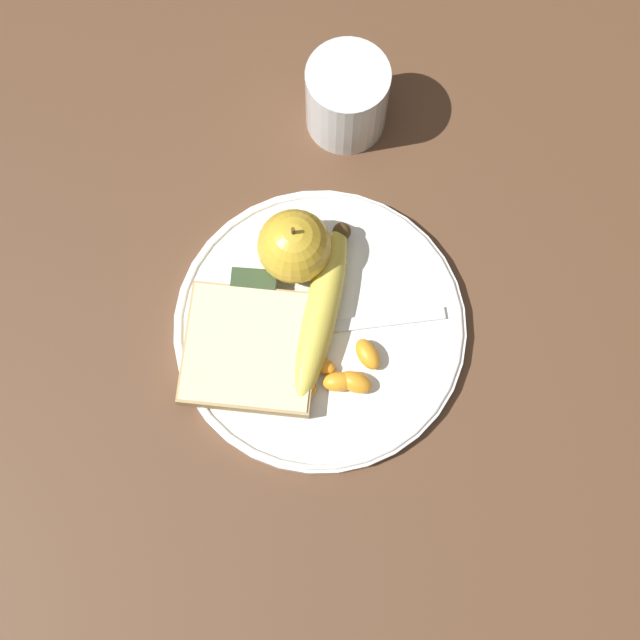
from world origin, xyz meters
name	(u,v)px	position (x,y,z in m)	size (l,w,h in m)	color
ground_plane	(320,329)	(0.00, 0.00, 0.00)	(3.00, 3.00, 0.00)	brown
plate	(320,327)	(0.00, 0.00, 0.01)	(0.28, 0.28, 0.01)	white
juice_glass	(347,99)	(-0.01, -0.23, 0.04)	(0.08, 0.08, 0.09)	silver
apple	(294,246)	(0.03, -0.07, 0.05)	(0.07, 0.07, 0.08)	gold
banana	(323,310)	(0.00, -0.01, 0.03)	(0.06, 0.18, 0.03)	#E0CC4C
bread_slice	(250,349)	(0.06, 0.03, 0.02)	(0.13, 0.12, 0.02)	tan
fork	(336,326)	(-0.02, 0.00, 0.01)	(0.18, 0.05, 0.00)	silver
jam_packet	(254,289)	(0.07, -0.03, 0.02)	(0.04, 0.04, 0.02)	white
orange_segment_0	(303,393)	(0.01, 0.07, 0.02)	(0.03, 0.03, 0.02)	orange
orange_segment_1	(339,382)	(-0.02, 0.05, 0.02)	(0.03, 0.02, 0.02)	orange
orange_segment_2	(368,354)	(-0.05, 0.03, 0.02)	(0.03, 0.04, 0.02)	orange
orange_segment_3	(299,357)	(0.02, 0.03, 0.02)	(0.04, 0.04, 0.02)	orange
orange_segment_4	(355,382)	(-0.04, 0.05, 0.02)	(0.04, 0.03, 0.02)	orange
orange_segment_5	(323,366)	(-0.01, 0.04, 0.02)	(0.03, 0.02, 0.01)	orange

